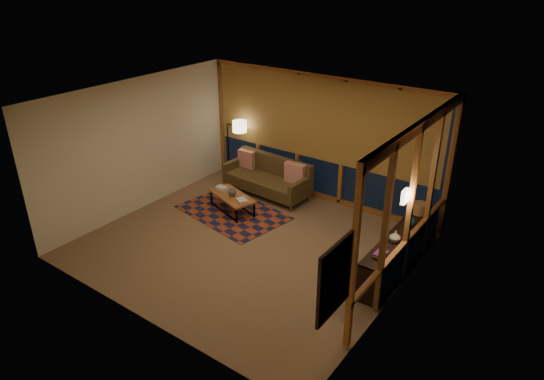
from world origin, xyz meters
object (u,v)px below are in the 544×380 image
Objects in this scene: sofa at (267,177)px; floor_lamp at (228,149)px; coffee_table at (232,203)px; bookshelf at (400,250)px.

sofa is 1.33× the size of floor_lamp.
coffee_table is 0.74× the size of floor_lamp.
floor_lamp reaches higher than sofa.
floor_lamp is at bearing 174.92° from sofa.
coffee_table is at bearing -178.35° from bookshelf.
sofa is 3.62m from bookshelf.
floor_lamp is (-1.16, 1.27, 0.56)m from coffee_table.
bookshelf is at bearing 20.07° from coffee_table.
floor_lamp reaches higher than coffee_table.
bookshelf is (3.49, -0.97, -0.08)m from sofa.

